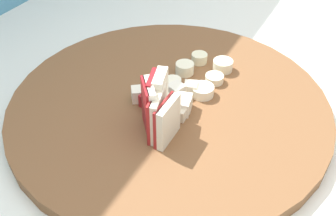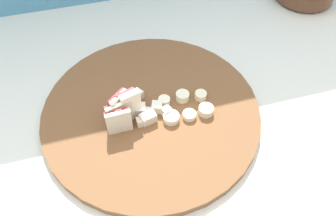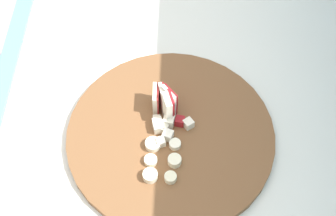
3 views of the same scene
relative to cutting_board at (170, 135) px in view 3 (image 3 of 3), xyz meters
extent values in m
cube|color=silver|center=(-0.04, 0.01, -0.45)|extent=(1.55, 0.78, 0.89)
cylinder|color=brown|center=(0.00, 0.00, 0.00)|extent=(0.41, 0.41, 0.02)
cube|color=#A32323|center=(-0.06, -0.03, 0.03)|extent=(0.04, 0.00, 0.05)
cube|color=beige|center=(-0.06, -0.03, 0.03)|extent=(0.04, 0.01, 0.05)
cube|color=#A32323|center=(-0.06, -0.01, 0.04)|extent=(0.05, 0.02, 0.06)
cube|color=beige|center=(-0.06, -0.02, 0.04)|extent=(0.05, 0.02, 0.06)
cube|color=maroon|center=(-0.04, 0.00, 0.04)|extent=(0.04, 0.02, 0.06)
cube|color=#EFE5CC|center=(-0.04, -0.01, 0.04)|extent=(0.04, 0.02, 0.06)
cube|color=maroon|center=(-0.06, 0.00, 0.04)|extent=(0.03, 0.03, 0.06)
cube|color=white|center=(-0.06, -0.01, 0.04)|extent=(0.04, 0.03, 0.06)
cube|color=maroon|center=(-0.02, 0.02, 0.02)|extent=(0.02, 0.02, 0.02)
cube|color=white|center=(-0.02, -0.03, 0.02)|extent=(0.02, 0.02, 0.02)
cube|color=white|center=(0.01, -0.01, 0.02)|extent=(0.02, 0.02, 0.02)
cube|color=beige|center=(-0.01, -0.02, 0.02)|extent=(0.02, 0.02, 0.02)
cube|color=#EFE5CC|center=(-0.02, 0.00, 0.02)|extent=(0.03, 0.03, 0.02)
cube|color=beige|center=(-0.01, -0.01, 0.02)|extent=(0.02, 0.02, 0.02)
cube|color=#EFE5CC|center=(0.03, -0.02, 0.02)|extent=(0.02, 0.02, 0.02)
cube|color=beige|center=(-0.03, -0.03, 0.02)|extent=(0.02, 0.02, 0.01)
cube|color=#EFE5CC|center=(-0.02, 0.03, 0.02)|extent=(0.02, 0.02, 0.02)
cylinder|color=white|center=(0.03, -0.03, 0.01)|extent=(0.03, 0.03, 0.01)
cylinder|color=#F4EAC6|center=(0.06, -0.04, 0.01)|extent=(0.02, 0.02, 0.01)
cylinder|color=#F4EAC6|center=(0.10, -0.04, 0.02)|extent=(0.03, 0.03, 0.02)
cylinder|color=white|center=(0.03, 0.01, 0.01)|extent=(0.02, 0.02, 0.01)
cylinder|color=#F4EAC6|center=(0.06, 0.01, 0.02)|extent=(0.03, 0.03, 0.02)
cylinder|color=beige|center=(0.10, 0.00, 0.02)|extent=(0.02, 0.02, 0.01)
camera|label=1|loc=(-0.36, -0.19, 0.33)|focal=42.73mm
camera|label=2|loc=(-0.07, -0.38, 0.49)|focal=35.16mm
camera|label=3|loc=(0.48, 0.01, 0.82)|focal=51.22mm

